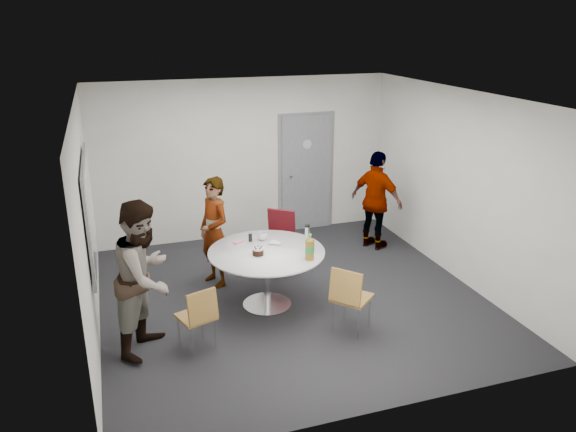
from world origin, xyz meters
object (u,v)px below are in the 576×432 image
object	(u,v)px
chair_near_right	(349,294)
person_right	(376,201)
person_left	(145,277)
table	(269,258)
door	(306,173)
person_main	(214,232)
whiteboard	(89,211)
chair_far	(279,234)
chair_near_left	(199,314)

from	to	relation	value
chair_near_right	person_right	distance (m)	2.82
person_left	table	bearing A→B (deg)	-40.08
door	person_main	distance (m)	2.64
door	person_main	xyz separation A→B (m)	(-1.99, -1.73, -0.24)
whiteboard	person_right	xyz separation A→B (m)	(4.33, 1.06, -0.64)
chair_far	person_right	size ratio (longest dim) A/B	0.57
chair_near_right	person_main	xyz separation A→B (m)	(-1.24, 1.84, 0.26)
person_main	person_right	world-z (taller)	person_right
chair_near_right	person_left	size ratio (longest dim) A/B	0.49
chair_far	person_left	xyz separation A→B (m)	(-2.05, -1.56, 0.32)
chair_near_left	person_left	distance (m)	0.72
chair_far	person_left	bearing A→B (deg)	74.32
table	person_right	world-z (taller)	person_right
table	chair_near_left	bearing A→B (deg)	-143.41
table	chair_near_right	distance (m)	1.21
chair_far	person_left	distance (m)	2.59
table	chair_far	distance (m)	1.14
person_main	person_left	world-z (taller)	person_left
chair_near_right	whiteboard	bearing A→B (deg)	-155.96
chair_near_right	person_left	xyz separation A→B (m)	(-2.28, 0.45, 0.36)
door	chair_near_right	size ratio (longest dim) A/B	2.46
door	chair_far	bearing A→B (deg)	-122.34
chair_near_right	person_left	distance (m)	2.36
door	table	world-z (taller)	door
door	person_right	bearing A→B (deg)	-57.67
whiteboard	chair_near_right	bearing A→B (deg)	-24.68
table	person_left	distance (m)	1.68
person_main	table	bearing A→B (deg)	10.56
whiteboard	chair_near_left	world-z (taller)	whiteboard
whiteboard	person_right	size ratio (longest dim) A/B	1.17
door	table	distance (m)	3.00
chair_near_left	person_left	bearing A→B (deg)	135.61
person_main	person_right	xyz separation A→B (m)	(2.76, 0.51, 0.03)
chair_near_right	chair_near_left	bearing A→B (deg)	-137.43
door	chair_near_right	bearing A→B (deg)	-101.88
table	chair_far	world-z (taller)	table
chair_far	person_main	world-z (taller)	person_main
whiteboard	chair_far	xyz separation A→B (m)	(2.57, 0.72, -0.88)
whiteboard	table	bearing A→B (deg)	-8.67
chair_near_left	person_main	bearing A→B (deg)	54.19
table	whiteboard	bearing A→B (deg)	171.33
whiteboard	chair_near_left	bearing A→B (deg)	-46.18
whiteboard	person_main	bearing A→B (deg)	19.39
whiteboard	person_main	size ratio (longest dim) A/B	1.21
chair_near_right	person_right	world-z (taller)	person_right
chair_far	person_left	world-z (taller)	person_left
table	chair_near_right	xyz separation A→B (m)	(0.70, -0.97, -0.15)
chair_near_left	person_main	distance (m)	1.76
table	person_right	bearing A→B (deg)	31.89
person_left	chair_near_right	bearing A→B (deg)	-69.42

